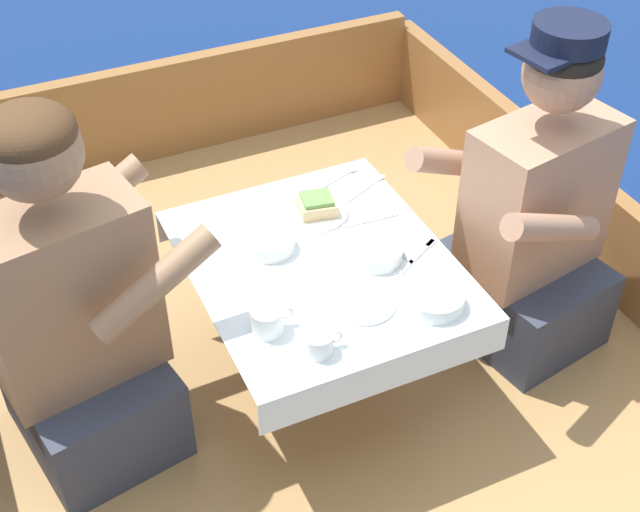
{
  "coord_description": "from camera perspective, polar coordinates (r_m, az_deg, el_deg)",
  "views": [
    {
      "loc": [
        -0.75,
        -1.56,
        2.18
      ],
      "look_at": [
        0.0,
        0.06,
        0.71
      ],
      "focal_mm": 50.0,
      "sensor_mm": 36.0,
      "label": 1
    }
  ],
  "objects": [
    {
      "name": "plate_bread",
      "position": [
        2.2,
        2.74,
        -2.97
      ],
      "size": [
        0.17,
        0.17,
        0.01
      ],
      "color": "silver",
      "rests_on": "cockpit_table"
    },
    {
      "name": "ground_plane",
      "position": [
        2.78,
        0.53,
        -12.04
      ],
      "size": [
        60.0,
        60.0,
        0.0
      ],
      "primitive_type": "plane",
      "color": "navy"
    },
    {
      "name": "bowl_port_near",
      "position": [
        2.36,
        -3.21,
        0.88
      ],
      "size": [
        0.13,
        0.13,
        0.04
      ],
      "color": "silver",
      "rests_on": "cockpit_table"
    },
    {
      "name": "coffee_cup_starboard",
      "position": [
        2.06,
        -0.06,
        -5.58
      ],
      "size": [
        0.1,
        0.07,
        0.06
      ],
      "color": "silver",
      "rests_on": "cockpit_table"
    },
    {
      "name": "coffee_cup_port",
      "position": [
        2.11,
        -3.37,
        -4.1
      ],
      "size": [
        0.11,
        0.08,
        0.07
      ],
      "color": "silver",
      "rests_on": "cockpit_table"
    },
    {
      "name": "bowl_center_far",
      "position": [
        2.32,
        3.69,
        0.22
      ],
      "size": [
        0.13,
        0.13,
        0.04
      ],
      "color": "silver",
      "rests_on": "cockpit_table"
    },
    {
      "name": "cockpit_table",
      "position": [
        2.35,
        0.0,
        -1.24
      ],
      "size": [
        0.66,
        0.78,
        0.43
      ],
      "color": "#B2B2B7",
      "rests_on": "boat_deck"
    },
    {
      "name": "utensil_fork_port",
      "position": [
        2.36,
        6.45,
        0.2
      ],
      "size": [
        0.16,
        0.1,
        0.0
      ],
      "rotation": [
        0.0,
        0.0,
        0.52
      ],
      "color": "silver",
      "rests_on": "cockpit_table"
    },
    {
      "name": "person_starboard",
      "position": [
        2.58,
        13.38,
        2.09
      ],
      "size": [
        0.57,
        0.52,
        1.0
      ],
      "rotation": [
        0.0,
        0.0,
        3.33
      ],
      "color": "#333847",
      "rests_on": "boat_deck"
    },
    {
      "name": "utensil_knife_port",
      "position": [
        2.31,
        6.4,
        -0.91
      ],
      "size": [
        0.03,
        0.17,
        0.0
      ],
      "rotation": [
        0.0,
        0.0,
        1.69
      ],
      "color": "silver",
      "rests_on": "cockpit_table"
    },
    {
      "name": "bowl_starboard_near",
      "position": [
        2.2,
        7.37,
        -2.72
      ],
      "size": [
        0.15,
        0.15,
        0.04
      ],
      "color": "silver",
      "rests_on": "cockpit_table"
    },
    {
      "name": "gunwale_starboard",
      "position": [
        2.93,
        18.73,
        0.3
      ],
      "size": [
        0.06,
        2.85,
        0.34
      ],
      "primitive_type": "cube",
      "color": "#936033",
      "rests_on": "boat_deck"
    },
    {
      "name": "utensil_spoon_center",
      "position": [
        2.64,
        1.39,
        5.16
      ],
      "size": [
        0.17,
        0.07,
        0.01
      ],
      "rotation": [
        0.0,
        0.0,
        0.34
      ],
      "color": "silver",
      "rests_on": "cockpit_table"
    },
    {
      "name": "utensil_knife_starboard",
      "position": [
        2.46,
        3.22,
        2.28
      ],
      "size": [
        0.17,
        0.02,
        0.0
      ],
      "rotation": [
        0.0,
        0.0,
        3.07
      ],
      "color": "silver",
      "rests_on": "cockpit_table"
    },
    {
      "name": "boat_deck",
      "position": [
        2.68,
        0.55,
        -10.35
      ],
      "size": [
        2.08,
        2.85,
        0.26
      ],
      "primitive_type": "cube",
      "color": "#A87F4C",
      "rests_on": "ground_plane"
    },
    {
      "name": "person_port",
      "position": [
        2.26,
        -15.39,
        -3.98
      ],
      "size": [
        0.57,
        0.52,
        1.01
      ],
      "rotation": [
        0.0,
        0.0,
        0.19
      ],
      "color": "#333847",
      "rests_on": "boat_deck"
    },
    {
      "name": "bow_coaming",
      "position": [
        3.5,
        -9.3,
        9.41
      ],
      "size": [
        1.96,
        0.06,
        0.39
      ],
      "primitive_type": "cube",
      "color": "#936033",
      "rests_on": "boat_deck"
    },
    {
      "name": "utensil_spoon_port",
      "position": [
        2.61,
        3.31,
        4.64
      ],
      "size": [
        0.16,
        0.08,
        0.01
      ],
      "rotation": [
        0.0,
        0.0,
        0.43
      ],
      "color": "silver",
      "rests_on": "cockpit_table"
    },
    {
      "name": "sandwich",
      "position": [
        2.47,
        -0.21,
        3.33
      ],
      "size": [
        0.12,
        0.11,
        0.05
      ],
      "rotation": [
        0.0,
        0.0,
        -0.18
      ],
      "color": "#E0BC7F",
      "rests_on": "plate_sandwich"
    },
    {
      "name": "plate_sandwich",
      "position": [
        2.49,
        -0.21,
        2.82
      ],
      "size": [
        0.18,
        0.18,
        0.01
      ],
      "color": "silver",
      "rests_on": "cockpit_table"
    }
  ]
}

